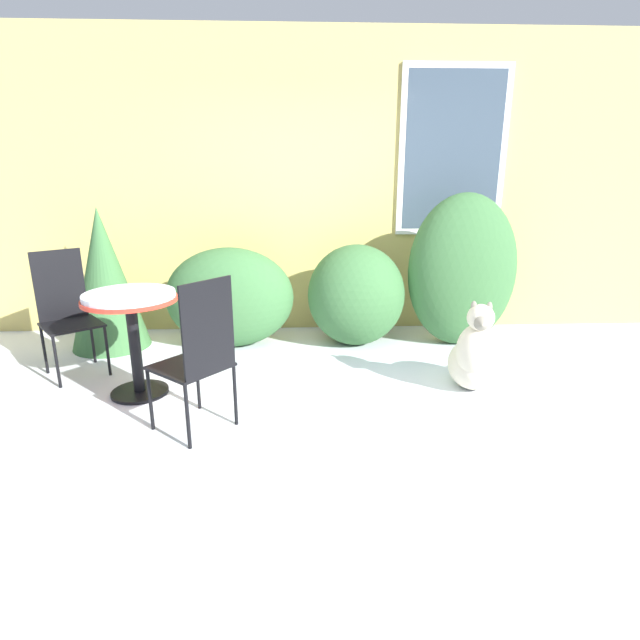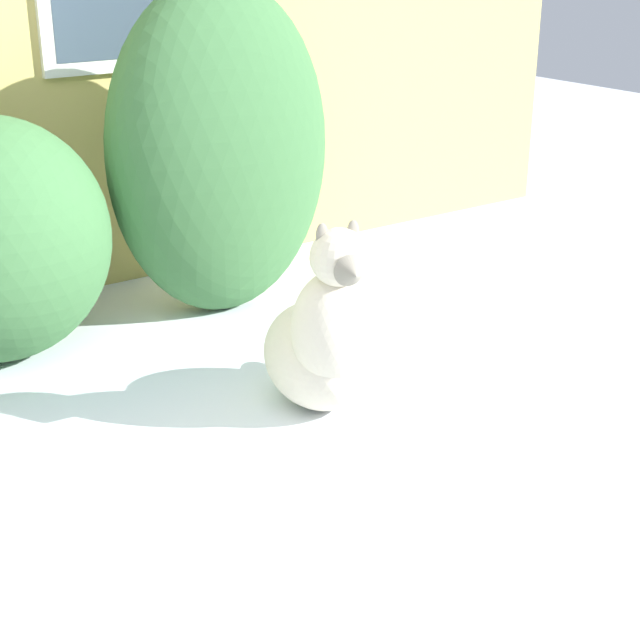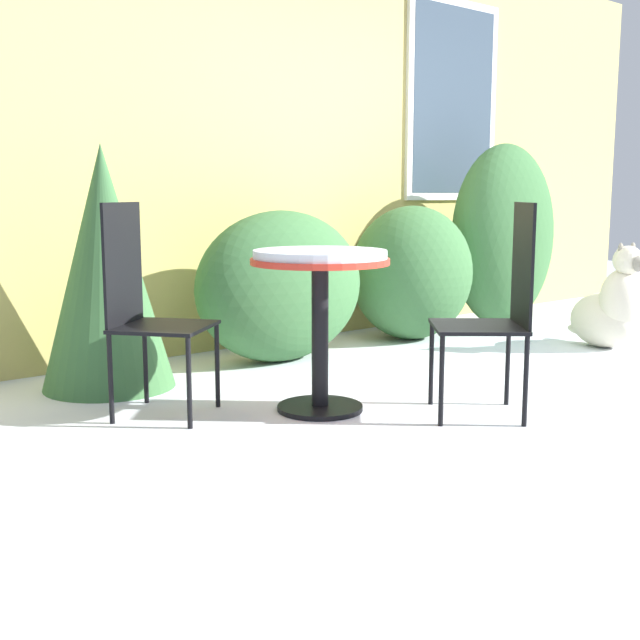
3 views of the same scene
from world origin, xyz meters
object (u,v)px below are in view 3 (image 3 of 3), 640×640
at_px(patio_chair_far_side, 497,305).
at_px(patio_table, 320,284).
at_px(dog, 610,310).
at_px(patio_chair_near_table, 146,304).

bearing_deg(patio_chair_far_side, patio_table, -94.93).
distance_m(patio_table, dog, 2.63).
bearing_deg(patio_table, patio_chair_near_table, 145.04).
height_order(patio_chair_near_table, patio_chair_far_side, same).
xyz_separation_m(patio_table, dog, (2.60, -0.04, -0.37)).
bearing_deg(patio_table, dog, -0.91).
bearing_deg(patio_chair_far_side, dog, 146.59).
distance_m(patio_table, patio_chair_near_table, 0.85).
distance_m(patio_chair_near_table, patio_chair_far_side, 1.69).
relative_size(patio_table, patio_chair_near_table, 0.78).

